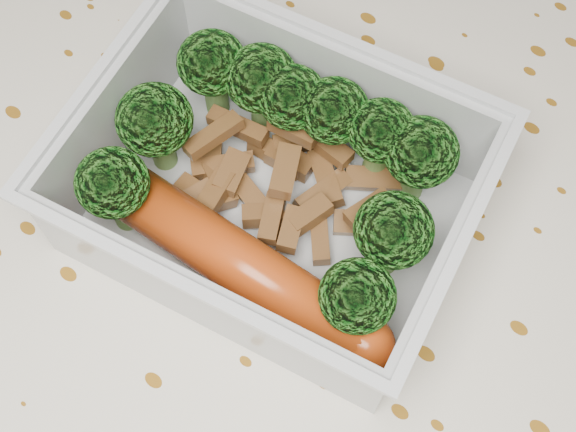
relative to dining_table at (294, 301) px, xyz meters
The scene contains 6 objects.
dining_table is the anchor object (origin of this frame).
tablecloth 0.05m from the dining_table, ahead, with size 1.46×0.96×0.19m.
lunch_container 0.11m from the dining_table, 166.45° to the left, with size 0.20×0.17×0.06m.
broccoli_florets 0.13m from the dining_table, 135.71° to the left, with size 0.16×0.13×0.05m.
meat_pile 0.11m from the dining_table, 145.99° to the left, with size 0.11×0.09×0.03m.
sausage 0.12m from the dining_table, 101.42° to the right, with size 0.16×0.04×0.03m.
Camera 1 is at (0.09, -0.12, 1.11)m, focal length 50.00 mm.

